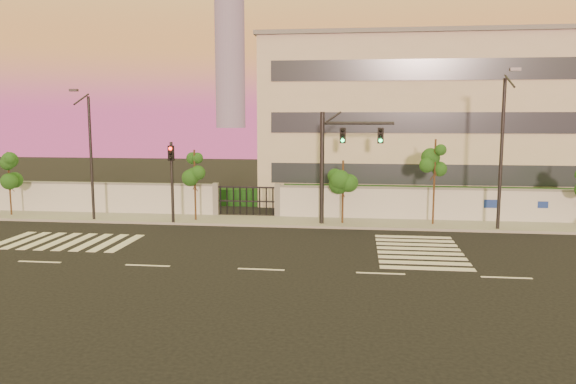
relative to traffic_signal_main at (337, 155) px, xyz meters
name	(u,v)px	position (x,y,z in m)	size (l,w,h in m)	color
ground	(261,269)	(-2.77, -9.88, -4.22)	(120.00, 120.00, 0.00)	black
sidewalk	(290,222)	(-2.77, 0.62, -4.15)	(60.00, 3.00, 0.15)	gray
perimeter_wall	(295,202)	(-2.67, 2.12, -3.15)	(60.00, 0.36, 2.20)	silver
hedge_row	(315,200)	(-1.61, 4.86, -3.41)	(41.00, 4.25, 1.80)	black
institutional_building	(423,120)	(6.23, 12.11, 1.93)	(24.40, 12.40, 12.25)	beige
distant_skyscraper	(229,11)	(-67.77, 270.12, 57.76)	(16.00, 16.00, 118.00)	slate
road_markings	(242,248)	(-4.35, -6.12, -4.21)	(57.00, 7.62, 0.02)	silver
street_tree_b	(9,169)	(-20.82, 0.46, -1.14)	(1.32, 1.05, 4.20)	#382314
street_tree_c	(195,169)	(-8.54, 0.19, -0.96)	(1.36, 1.08, 4.43)	#382314
street_tree_d	(343,178)	(0.40, 0.28, -1.38)	(1.52, 1.21, 3.86)	#382314
street_tree_e	(435,163)	(5.69, 0.58, -0.46)	(1.39, 1.10, 5.12)	#382314
traffic_signal_main	(337,155)	(0.00, 0.00, 0.00)	(4.23, 0.43, 6.68)	black
traffic_signal_secondary	(172,173)	(-9.67, -0.79, -1.09)	(0.38, 0.36, 4.93)	black
streetlight_west	(90,152)	(-14.85, -0.54, 0.08)	(0.48, 1.92, 7.97)	black
streetlight_east	(503,146)	(9.12, -0.56, 0.58)	(0.53, 2.14, 8.88)	black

